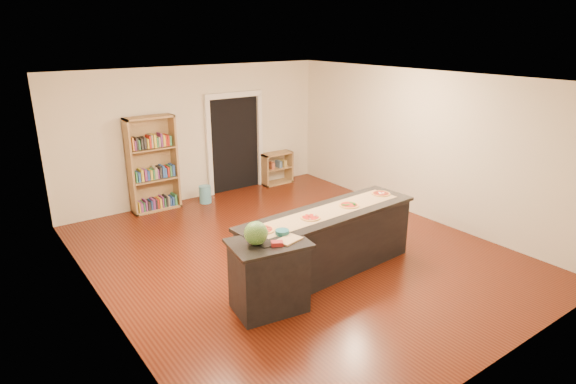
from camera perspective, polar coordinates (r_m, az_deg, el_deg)
room at (r=7.47m, az=0.90°, el=2.51°), size 6.00×7.00×2.80m
doorway at (r=10.82m, az=-6.35°, el=6.39°), size 1.40×0.09×2.21m
kitchen_island at (r=7.22m, az=4.79°, el=-5.88°), size 2.95×0.80×0.97m
side_counter at (r=6.27m, az=-2.28°, el=-9.88°), size 0.97×0.71×0.96m
bookshelf at (r=9.91m, az=-15.72°, el=3.18°), size 0.95×0.34×1.91m
low_shelf at (r=11.40m, az=-1.33°, el=2.85°), size 0.75×0.32×0.75m
waste_bin at (r=10.30m, az=-9.79°, el=-0.28°), size 0.25×0.25×0.37m
kraft_paper at (r=7.03m, az=4.86°, el=-2.27°), size 2.58×0.61×0.00m
watermelon at (r=5.93m, az=-3.82°, el=-4.90°), size 0.30×0.30×0.30m
cutting_board at (r=6.08m, az=0.12°, el=-5.68°), size 0.36×0.28×0.02m
package_red at (r=5.94m, az=-1.30°, el=-6.12°), size 0.18×0.16×0.05m
package_teal at (r=6.23m, az=-0.69°, el=-4.82°), size 0.18×0.18×0.07m
pizza_a at (r=6.35m, az=-3.10°, el=-4.48°), size 0.33×0.33×0.02m
pizza_b at (r=6.75m, az=2.69°, el=-3.03°), size 0.28×0.28×0.02m
pizza_c at (r=7.27m, az=7.24°, el=-1.54°), size 0.30×0.30×0.02m
pizza_d at (r=7.86m, az=10.95°, el=-0.18°), size 0.31×0.31×0.02m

